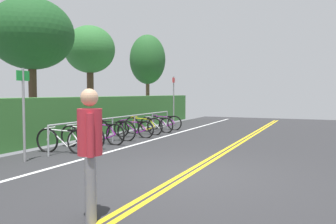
% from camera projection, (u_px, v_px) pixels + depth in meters
% --- Properties ---
extents(ground_plane, '(33.99, 10.06, 0.05)m').
position_uv_depth(ground_plane, '(186.00, 176.00, 7.11)').
color(ground_plane, '#2B2B2D').
extents(centre_line_yellow_inner, '(30.59, 0.10, 0.00)m').
position_uv_depth(centre_line_yellow_inner, '(190.00, 175.00, 7.07)').
color(centre_line_yellow_inner, gold).
rests_on(centre_line_yellow_inner, ground_plane).
extents(centre_line_yellow_outer, '(30.59, 0.10, 0.00)m').
position_uv_depth(centre_line_yellow_outer, '(183.00, 174.00, 7.14)').
color(centre_line_yellow_outer, gold).
rests_on(centre_line_yellow_outer, ground_plane).
extents(bike_lane_stripe_white, '(30.59, 0.12, 0.00)m').
position_uv_depth(bike_lane_stripe_white, '(70.00, 163.00, 8.29)').
color(bike_lane_stripe_white, white).
rests_on(bike_lane_stripe_white, ground_plane).
extents(bike_rack, '(7.70, 0.05, 0.82)m').
position_uv_depth(bike_rack, '(124.00, 122.00, 12.59)').
color(bike_rack, '#9EA0A5').
rests_on(bike_rack, ground_plane).
extents(bicycle_0, '(0.46, 1.70, 0.73)m').
position_uv_depth(bicycle_0, '(63.00, 141.00, 9.62)').
color(bicycle_0, black).
rests_on(bicycle_0, ground_plane).
extents(bicycle_1, '(0.46, 1.69, 0.72)m').
position_uv_depth(bicycle_1, '(82.00, 137.00, 10.53)').
color(bicycle_1, black).
rests_on(bicycle_1, ground_plane).
extents(bicycle_2, '(0.46, 1.78, 0.74)m').
position_uv_depth(bicycle_2, '(102.00, 133.00, 11.30)').
color(bicycle_2, black).
rests_on(bicycle_2, ground_plane).
extents(bicycle_3, '(0.46, 1.77, 0.75)m').
position_uv_depth(bicycle_3, '(114.00, 130.00, 12.20)').
color(bicycle_3, black).
rests_on(bicycle_3, ground_plane).
extents(bicycle_4, '(0.46, 1.70, 0.68)m').
position_uv_depth(bicycle_4, '(133.00, 129.00, 13.01)').
color(bicycle_4, black).
rests_on(bicycle_4, ground_plane).
extents(bicycle_5, '(0.46, 1.80, 0.73)m').
position_uv_depth(bicycle_5, '(143.00, 126.00, 13.98)').
color(bicycle_5, black).
rests_on(bicycle_5, ground_plane).
extents(bicycle_6, '(0.46, 1.63, 0.68)m').
position_uv_depth(bicycle_6, '(156.00, 125.00, 14.74)').
color(bicycle_6, black).
rests_on(bicycle_6, ground_plane).
extents(bicycle_7, '(0.46, 1.69, 0.69)m').
position_uv_depth(bicycle_7, '(164.00, 123.00, 15.71)').
color(bicycle_7, black).
rests_on(bicycle_7, ground_plane).
extents(pedestrian, '(0.41, 0.34, 1.71)m').
position_uv_depth(pedestrian, '(90.00, 144.00, 4.53)').
color(pedestrian, slate).
rests_on(pedestrian, ground_plane).
extents(sign_post_near, '(0.36, 0.06, 2.24)m').
position_uv_depth(sign_post_near, '(24.00, 106.00, 8.34)').
color(sign_post_near, gray).
rests_on(sign_post_near, ground_plane).
extents(sign_post_far, '(0.36, 0.08, 2.46)m').
position_uv_depth(sign_post_far, '(174.00, 97.00, 17.18)').
color(sign_post_far, gray).
rests_on(sign_post_far, ground_plane).
extents(hedge_backdrop, '(16.65, 0.91, 1.50)m').
position_uv_depth(hedge_backdrop, '(105.00, 114.00, 14.69)').
color(hedge_backdrop, '#387533').
rests_on(hedge_backdrop, ground_plane).
extents(tree_mid, '(3.16, 3.16, 5.22)m').
position_uv_depth(tree_mid, '(32.00, 34.00, 13.20)').
color(tree_mid, '#473323').
rests_on(tree_mid, ground_plane).
extents(tree_far_right, '(2.46, 2.46, 4.95)m').
position_uv_depth(tree_far_right, '(90.00, 50.00, 17.17)').
color(tree_far_right, '#473323').
rests_on(tree_far_right, ground_plane).
extents(tree_extra, '(2.10, 2.10, 5.07)m').
position_uv_depth(tree_extra, '(148.00, 60.00, 20.56)').
color(tree_extra, brown).
rests_on(tree_extra, ground_plane).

